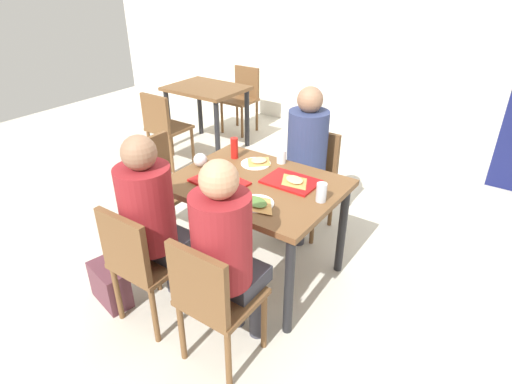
% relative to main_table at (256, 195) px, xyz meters
% --- Properties ---
extents(ground_plane, '(10.00, 10.00, 0.02)m').
position_rel_main_table_xyz_m(ground_plane, '(0.00, 0.00, -0.67)').
color(ground_plane, beige).
extents(back_wall, '(10.00, 0.10, 2.80)m').
position_rel_main_table_xyz_m(back_wall, '(0.00, 3.20, 0.74)').
color(back_wall, silver).
rests_on(back_wall, ground_plane).
extents(main_table, '(1.13, 0.87, 0.76)m').
position_rel_main_table_xyz_m(main_table, '(0.00, 0.00, 0.00)').
color(main_table, brown).
rests_on(main_table, ground_plane).
extents(chair_near_left, '(0.40, 0.40, 0.85)m').
position_rel_main_table_xyz_m(chair_near_left, '(-0.28, -0.82, -0.16)').
color(chair_near_left, brown).
rests_on(chair_near_left, ground_plane).
extents(chair_near_right, '(0.40, 0.40, 0.85)m').
position_rel_main_table_xyz_m(chair_near_right, '(0.28, -0.82, -0.16)').
color(chair_near_right, brown).
rests_on(chair_near_right, ground_plane).
extents(chair_far_side, '(0.40, 0.40, 0.85)m').
position_rel_main_table_xyz_m(chair_far_side, '(0.00, 0.82, -0.16)').
color(chair_far_side, brown).
rests_on(chair_far_side, ground_plane).
extents(chair_left_end, '(0.40, 0.40, 0.85)m').
position_rel_main_table_xyz_m(chair_left_end, '(-0.95, 0.00, -0.16)').
color(chair_left_end, brown).
rests_on(chair_left_end, ground_plane).
extents(person_in_red, '(0.32, 0.42, 1.26)m').
position_rel_main_table_xyz_m(person_in_red, '(-0.28, -0.68, 0.08)').
color(person_in_red, '#383842').
rests_on(person_in_red, ground_plane).
extents(person_in_brown_jacket, '(0.32, 0.42, 1.26)m').
position_rel_main_table_xyz_m(person_in_brown_jacket, '(0.28, -0.68, 0.08)').
color(person_in_brown_jacket, '#383842').
rests_on(person_in_brown_jacket, ground_plane).
extents(person_far_side, '(0.32, 0.42, 1.26)m').
position_rel_main_table_xyz_m(person_far_side, '(-0.00, 0.68, 0.08)').
color(person_far_side, '#383842').
rests_on(person_far_side, ground_plane).
extents(tray_red_near, '(0.39, 0.30, 0.02)m').
position_rel_main_table_xyz_m(tray_red_near, '(-0.20, -0.15, 0.11)').
color(tray_red_near, '#B21414').
rests_on(tray_red_near, main_table).
extents(tray_red_far, '(0.36, 0.26, 0.02)m').
position_rel_main_table_xyz_m(tray_red_far, '(0.20, 0.13, 0.11)').
color(tray_red_far, '#B21414').
rests_on(tray_red_far, main_table).
extents(paper_plate_center, '(0.22, 0.22, 0.01)m').
position_rel_main_table_xyz_m(paper_plate_center, '(-0.17, 0.24, 0.10)').
color(paper_plate_center, white).
rests_on(paper_plate_center, main_table).
extents(paper_plate_near_edge, '(0.22, 0.22, 0.01)m').
position_rel_main_table_xyz_m(paper_plate_near_edge, '(0.17, -0.24, 0.10)').
color(paper_plate_near_edge, white).
rests_on(paper_plate_near_edge, main_table).
extents(pizza_slice_a, '(0.21, 0.23, 0.02)m').
position_rel_main_table_xyz_m(pizza_slice_a, '(-0.20, -0.16, 0.12)').
color(pizza_slice_a, tan).
rests_on(pizza_slice_a, tray_red_near).
extents(pizza_slice_b, '(0.24, 0.22, 0.02)m').
position_rel_main_table_xyz_m(pizza_slice_b, '(0.22, 0.13, 0.12)').
color(pizza_slice_b, '#C68C47').
rests_on(pizza_slice_b, tray_red_far).
extents(pizza_slice_c, '(0.16, 0.18, 0.02)m').
position_rel_main_table_xyz_m(pizza_slice_c, '(-0.16, 0.27, 0.12)').
color(pizza_slice_c, '#C68C47').
rests_on(pizza_slice_c, paper_plate_center).
extents(pizza_slice_d, '(0.27, 0.23, 0.02)m').
position_rel_main_table_xyz_m(pizza_slice_d, '(0.18, -0.25, 0.12)').
color(pizza_slice_d, '#C68C47').
rests_on(pizza_slice_d, paper_plate_near_edge).
extents(plastic_cup_a, '(0.07, 0.07, 0.10)m').
position_rel_main_table_xyz_m(plastic_cup_a, '(-0.03, 0.37, 0.15)').
color(plastic_cup_a, white).
rests_on(plastic_cup_a, main_table).
extents(plastic_cup_b, '(0.07, 0.07, 0.10)m').
position_rel_main_table_xyz_m(plastic_cup_b, '(0.03, -0.37, 0.15)').
color(plastic_cup_b, white).
rests_on(plastic_cup_b, main_table).
extents(soda_can, '(0.07, 0.07, 0.12)m').
position_rel_main_table_xyz_m(soda_can, '(0.48, 0.02, 0.16)').
color(soda_can, '#B7BCC6').
rests_on(soda_can, main_table).
extents(condiment_bottle, '(0.06, 0.06, 0.16)m').
position_rel_main_table_xyz_m(condiment_bottle, '(-0.37, 0.24, 0.18)').
color(condiment_bottle, red).
rests_on(condiment_bottle, main_table).
extents(foil_bundle, '(0.10, 0.10, 0.10)m').
position_rel_main_table_xyz_m(foil_bundle, '(-0.48, -0.02, 0.15)').
color(foil_bundle, silver).
rests_on(foil_bundle, main_table).
extents(handbag, '(0.35, 0.22, 0.28)m').
position_rel_main_table_xyz_m(handbag, '(-0.63, -0.83, -0.52)').
color(handbag, '#592D38').
rests_on(handbag, ground_plane).
extents(background_table, '(0.90, 0.70, 0.76)m').
position_rel_main_table_xyz_m(background_table, '(-1.91, 1.70, -0.03)').
color(background_table, brown).
rests_on(background_table, ground_plane).
extents(background_chair_near, '(0.40, 0.40, 0.85)m').
position_rel_main_table_xyz_m(background_chair_near, '(-1.91, 0.96, -0.16)').
color(background_chair_near, brown).
rests_on(background_chair_near, ground_plane).
extents(background_chair_far, '(0.40, 0.40, 0.85)m').
position_rel_main_table_xyz_m(background_chair_far, '(-1.91, 2.43, -0.16)').
color(background_chair_far, brown).
rests_on(background_chair_far, ground_plane).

